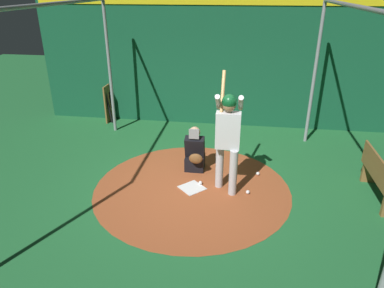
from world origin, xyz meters
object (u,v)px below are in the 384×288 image
Objects in this scene: batter at (228,133)px; home_plate at (192,188)px; bat_rack at (109,104)px; baseball_0 at (248,192)px; baseball_1 at (200,183)px; catcher at (195,153)px; baseball_2 at (258,174)px; bench at (380,177)px.

home_plate is at bearing -85.46° from batter.
bat_rack reaches higher than baseball_0.
catcher is at bearing -162.14° from baseball_1.
baseball_2 is (2.69, 4.18, -0.45)m from bat_rack.
bat_rack is 0.73× the size of bench.
home_plate is 0.22m from baseball_1.
bench is (3.21, 6.33, -0.06)m from bat_rack.
baseball_2 is (-0.75, 0.21, 0.00)m from baseball_0.
catcher is 1.43m from baseball_0.
baseball_2 is at bearing 115.57° from baseball_1.
catcher reaches higher than home_plate.
batter is 2.12× the size of bat_rack.
bat_rack is at bearing -139.50° from home_plate.
baseball_1 is at bearing -64.43° from baseball_2.
bench is 19.36× the size of baseball_1.
home_plate is 4.49m from bat_rack.
batter is at bearing 77.68° from baseball_1.
catcher is 13.39× the size of baseball_2.
catcher is at bearing -92.52° from baseball_2.
baseball_1 is at bearing 17.86° from catcher.
baseball_2 is at bearing -103.54° from bench.
batter is at bearing -44.35° from baseball_2.
home_plate is 1.08m from baseball_0.
baseball_1 is at bearing -102.61° from baseball_0.
baseball_1 is (3.23, 3.04, -0.45)m from bat_rack.
baseball_1 is 1.00× the size of baseball_2.
baseball_0 is at bearing 49.09° from bat_rack.
catcher reaches higher than baseball_1.
baseball_0 and baseball_1 have the same top height.
catcher is at bearing 47.26° from bat_rack.
catcher is 1.38m from baseball_2.
baseball_2 is at bearing 135.65° from batter.
catcher is at bearing -99.40° from bench.
bat_rack is at bearing -116.89° from bench.
baseball_2 is (-0.52, -2.15, -0.39)m from bench.
bat_rack is at bearing -122.78° from baseball_2.
batter is 1.22m from baseball_0.
baseball_0 reaches higher than home_plate.
baseball_0 is at bearing -84.32° from bench.
baseball_2 is (-0.65, 0.64, -1.13)m from batter.
batter reaches higher than home_plate.
catcher is at bearing -135.76° from batter.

